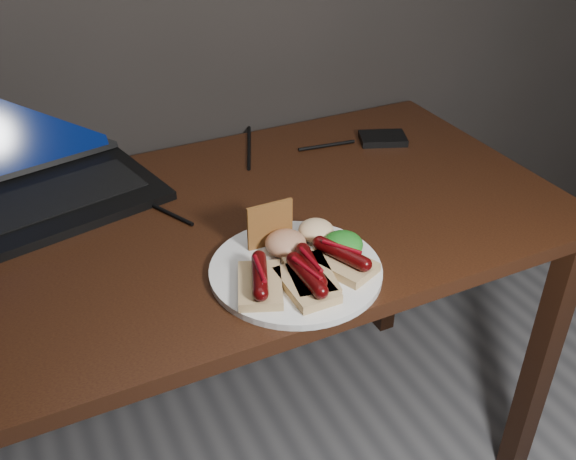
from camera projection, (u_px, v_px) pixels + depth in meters
The scene contains 13 objects.
desk at pixel (216, 260), 1.28m from camera, with size 1.40×0.70×0.75m.
laptop at pixel (37, 171), 1.29m from camera, with size 0.48×0.43×0.25m.
hard_drive at pixel (383, 138), 1.53m from camera, with size 0.11×0.07×0.02m, color black.
desk_cables at pixel (170, 184), 1.35m from camera, with size 0.94×0.37×0.01m.
plate at pixel (296, 270), 1.09m from camera, with size 0.29×0.29×0.01m, color silver.
bread_sausage_left at pixel (260, 281), 1.03m from camera, with size 0.11×0.13×0.04m.
bread_sausage_center at pixel (311, 272), 1.05m from camera, with size 0.09×0.13×0.04m.
bread_sausage_right at pixel (341, 259), 1.08m from camera, with size 0.11×0.13×0.04m.
bread_sausage_extra at pixel (307, 280), 1.03m from camera, with size 0.07×0.12×0.04m.
crispbread at pixel (270, 224), 1.12m from camera, with size 0.09×0.01×0.09m, color #A8692E.
salad_greens at pixel (343, 244), 1.11m from camera, with size 0.07×0.07×0.04m, color #145711.
salsa_mound at pixel (286, 243), 1.11m from camera, with size 0.07×0.07×0.04m, color maroon.
coleslaw_mound at pixel (316, 230), 1.15m from camera, with size 0.06×0.06×0.04m, color beige.
Camera 1 is at (-0.32, 0.38, 1.41)m, focal length 40.00 mm.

